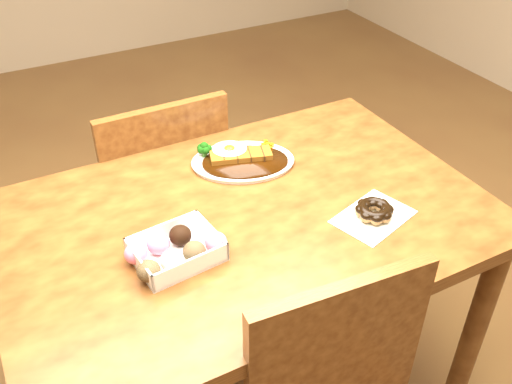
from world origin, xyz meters
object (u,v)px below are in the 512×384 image
katsu_curry_plate (241,159)px  donut_box (175,250)px  table (246,244)px  pon_de_ring (374,211)px  chair_far (160,195)px

katsu_curry_plate → donut_box: size_ratio=1.50×
katsu_curry_plate → donut_box: bearing=-137.2°
table → katsu_curry_plate: bearing=66.4°
table → donut_box: (-0.21, -0.07, 0.13)m
donut_box → pon_de_ring: size_ratio=1.00×
table → pon_de_ring: (0.27, -0.16, 0.12)m
pon_de_ring → donut_box: bearing=170.0°
donut_box → pon_de_ring: (0.48, -0.09, -0.01)m
table → chair_far: size_ratio=1.38×
table → katsu_curry_plate: size_ratio=3.60×
chair_far → pon_de_ring: (0.33, -0.69, 0.29)m
katsu_curry_plate → pon_de_ring: bearing=-64.0°
table → donut_box: bearing=-161.1°
donut_box → pon_de_ring: 0.49m
katsu_curry_plate → pon_de_ring: size_ratio=1.50×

